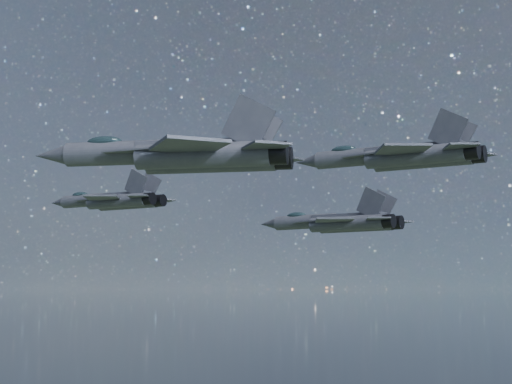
% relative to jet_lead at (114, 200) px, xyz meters
% --- Properties ---
extents(jet_lead, '(15.24, 10.48, 3.82)m').
position_rel_jet_lead_xyz_m(jet_lead, '(0.00, 0.00, 0.00)').
color(jet_lead, '#30323C').
extents(jet_left, '(19.98, 13.54, 5.03)m').
position_rel_jet_lead_xyz_m(jet_left, '(18.93, 21.02, -1.06)').
color(jet_left, '#30323C').
extents(jet_right, '(19.05, 13.24, 4.79)m').
position_rel_jet_lead_xyz_m(jet_right, '(18.25, -23.01, -0.02)').
color(jet_right, '#30323C').
extents(jet_slot, '(18.58, 12.77, 4.66)m').
position_rel_jet_lead_xyz_m(jet_slot, '(29.90, -2.18, 2.64)').
color(jet_slot, '#30323C').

